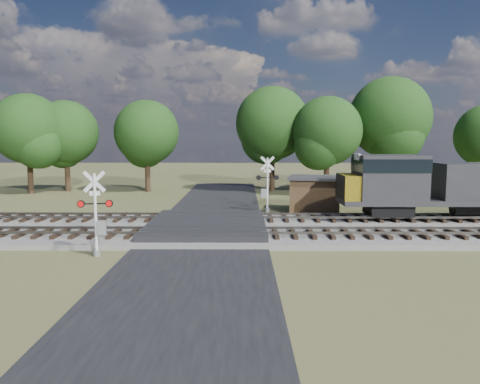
{
  "coord_description": "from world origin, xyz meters",
  "views": [
    {
      "loc": [
        2.18,
        -27.56,
        5.65
      ],
      "look_at": [
        1.99,
        2.0,
        2.24
      ],
      "focal_mm": 35.0,
      "sensor_mm": 36.0,
      "label": 1
    }
  ],
  "objects": [
    {
      "name": "road",
      "position": [
        0.0,
        0.0,
        0.04
      ],
      "size": [
        7.0,
        60.0,
        0.08
      ],
      "primitive_type": "cube",
      "color": "black",
      "rests_on": "ground"
    },
    {
      "name": "ballast_bed",
      "position": [
        10.0,
        0.5,
        0.15
      ],
      "size": [
        140.0,
        10.0,
        0.3
      ],
      "primitive_type": "cube",
      "color": "gray",
      "rests_on": "ground"
    },
    {
      "name": "crossing_signal_near",
      "position": [
        -4.76,
        -5.61,
        1.72
      ],
      "size": [
        1.66,
        0.4,
        4.13
      ],
      "rotation": [
        0.0,
        0.0,
        0.14
      ],
      "color": "silver",
      "rests_on": "ground"
    },
    {
      "name": "ground",
      "position": [
        0.0,
        0.0,
        0.0
      ],
      "size": [
        160.0,
        160.0,
        0.0
      ],
      "primitive_type": "plane",
      "color": "#4B532C",
      "rests_on": "ground"
    },
    {
      "name": "crossing_signal_far",
      "position": [
        3.96,
        8.01,
        1.78
      ],
      "size": [
        1.73,
        0.37,
        4.29
      ],
      "rotation": [
        0.0,
        0.0,
        3.2
      ],
      "color": "silver",
      "rests_on": "ground"
    },
    {
      "name": "crossing_panel",
      "position": [
        0.0,
        0.5,
        0.32
      ],
      "size": [
        7.0,
        9.0,
        0.62
      ],
      "primitive_type": "cube",
      "color": "#262628",
      "rests_on": "ground"
    },
    {
      "name": "track_far",
      "position": [
        3.12,
        3.0,
        0.41
      ],
      "size": [
        140.0,
        2.6,
        0.33
      ],
      "color": "black",
      "rests_on": "ballast_bed"
    },
    {
      "name": "treeline",
      "position": [
        10.08,
        21.1,
        6.91
      ],
      "size": [
        84.57,
        11.26,
        11.91
      ],
      "color": "black",
      "rests_on": "ground"
    },
    {
      "name": "equipment_shed",
      "position": [
        7.75,
        8.21,
        1.38
      ],
      "size": [
        4.67,
        4.67,
        2.73
      ],
      "rotation": [
        0.0,
        0.0,
        -0.18
      ],
      "color": "#482E1F",
      "rests_on": "ground"
    },
    {
      "name": "track_near",
      "position": [
        3.12,
        -2.0,
        0.41
      ],
      "size": [
        140.0,
        2.6,
        0.33
      ],
      "color": "black",
      "rests_on": "ballast_bed"
    }
  ]
}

